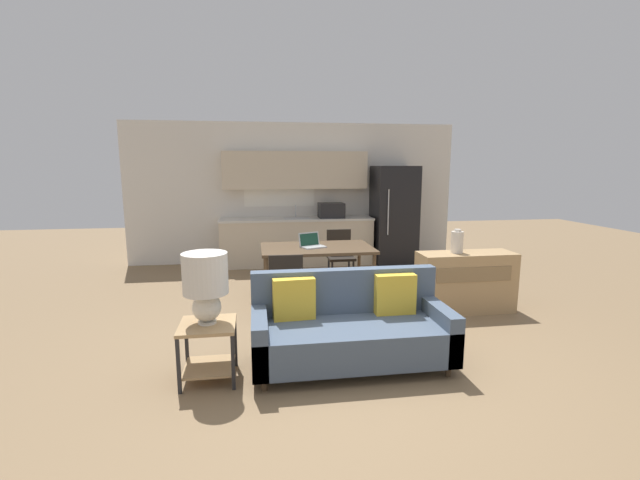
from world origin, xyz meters
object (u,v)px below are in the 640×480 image
(table_lamp, at_px, (206,281))
(dining_chair_near_left, at_px, (286,283))
(couch, at_px, (349,329))
(side_table, at_px, (208,342))
(dining_table, at_px, (317,251))
(dining_chair_far_right, at_px, (340,253))
(laptop, at_px, (311,244))
(refrigerator, at_px, (394,215))
(vase, at_px, (457,242))
(credenza, at_px, (465,282))

(table_lamp, height_order, dining_chair_near_left, table_lamp)
(couch, bearing_deg, dining_chair_near_left, 113.10)
(side_table, bearing_deg, couch, 5.64)
(couch, bearing_deg, table_lamp, -175.02)
(side_table, bearing_deg, dining_table, 59.53)
(dining_chair_far_right, distance_m, laptop, 1.05)
(refrigerator, distance_m, dining_table, 2.82)
(side_table, height_order, laptop, laptop)
(couch, distance_m, side_table, 1.31)
(dining_table, xyz_separation_m, side_table, (-1.29, -2.19, -0.35))
(refrigerator, relative_size, laptop, 4.78)
(table_lamp, distance_m, vase, 3.29)
(dining_table, xyz_separation_m, vase, (1.70, -0.80, 0.23))
(side_table, distance_m, table_lamp, 0.55)
(dining_table, relative_size, laptop, 3.96)
(refrigerator, height_order, laptop, refrigerator)
(dining_table, distance_m, laptop, 0.13)
(refrigerator, distance_m, couch, 4.61)
(vase, bearing_deg, couch, -143.16)
(table_lamp, bearing_deg, couch, 4.98)
(couch, height_order, laptop, laptop)
(dining_table, height_order, dining_chair_near_left, dining_chair_near_left)
(table_lamp, height_order, dining_chair_far_right, table_lamp)
(dining_chair_near_left, xyz_separation_m, laptop, (0.43, 0.85, 0.33))
(couch, xyz_separation_m, dining_chair_near_left, (-0.52, 1.21, 0.13))
(table_lamp, xyz_separation_m, dining_chair_far_right, (1.79, 2.99, -0.42))
(laptop, bearing_deg, dining_chair_near_left, -139.14)
(refrigerator, xyz_separation_m, dining_chair_far_right, (-1.33, -1.32, -0.46))
(dining_table, relative_size, credenza, 1.26)
(dining_table, bearing_deg, credenza, -23.99)
(credenza, bearing_deg, table_lamp, -156.52)
(table_lamp, distance_m, laptop, 2.49)
(side_table, distance_m, laptop, 2.54)
(table_lamp, xyz_separation_m, laptop, (1.21, 2.18, -0.09))
(side_table, height_order, vase, vase)
(table_lamp, xyz_separation_m, credenza, (3.12, 1.36, -0.51))
(dining_table, xyz_separation_m, dining_chair_far_right, (0.50, 0.82, -0.22))
(side_table, relative_size, dining_chair_far_right, 0.61)
(refrigerator, distance_m, table_lamp, 5.32)
(dining_table, bearing_deg, dining_chair_near_left, -120.65)
(dining_table, xyz_separation_m, table_lamp, (-1.29, -2.17, 0.20))
(table_lamp, height_order, laptop, table_lamp)
(table_lamp, xyz_separation_m, vase, (2.99, 1.37, 0.03))
(dining_chair_far_right, bearing_deg, refrigerator, 45.33)
(dining_table, distance_m, credenza, 2.03)
(dining_table, xyz_separation_m, laptop, (-0.08, 0.00, 0.11))
(laptop, bearing_deg, dining_chair_far_right, 32.01)
(table_lamp, distance_m, dining_chair_near_left, 1.60)
(dining_table, bearing_deg, couch, -89.60)
(refrigerator, height_order, credenza, refrigerator)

